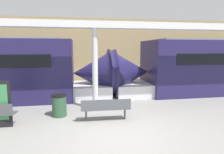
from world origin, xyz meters
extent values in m
plane|color=gray|center=(0.00, 0.00, 0.00)|extent=(60.00, 60.00, 0.00)
cube|color=tan|center=(0.00, 10.19, 2.50)|extent=(56.00, 0.20, 5.00)
cone|color=#231E4C|center=(1.60, 5.18, 1.32)|extent=(2.30, 2.63, 2.63)
cube|color=silver|center=(1.82, 5.18, 0.35)|extent=(2.07, 2.46, 0.70)
cone|color=#231E4C|center=(-0.34, 5.18, 1.32)|extent=(2.30, 2.63, 2.63)
cube|color=silver|center=(-0.56, 5.18, 0.35)|extent=(2.07, 2.46, 0.70)
cube|color=#4C4F54|center=(-0.25, 1.31, 0.46)|extent=(1.82, 0.50, 0.04)
cube|color=#4C4F54|center=(-0.26, 1.11, 0.66)|extent=(1.81, 0.09, 0.36)
cylinder|color=#4C4F54|center=(-0.98, 1.33, 0.22)|extent=(0.07, 0.07, 0.44)
cylinder|color=#4C4F54|center=(0.47, 1.29, 0.22)|extent=(0.07, 0.07, 0.44)
cylinder|color=#4C4F54|center=(-3.52, 1.30, 0.22)|extent=(0.07, 0.07, 0.44)
cylinder|color=#2D5138|center=(-1.99, 2.08, 0.40)|extent=(0.56, 0.56, 0.80)
cylinder|color=black|center=(-1.99, 2.08, 0.83)|extent=(0.59, 0.59, 0.06)
cylinder|color=silver|center=(-0.51, 2.73, 1.74)|extent=(0.24, 0.24, 3.49)
cube|color=silver|center=(-0.51, 2.73, 3.63)|extent=(28.00, 0.60, 0.28)
camera|label=1|loc=(-1.23, -5.77, 2.66)|focal=32.00mm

